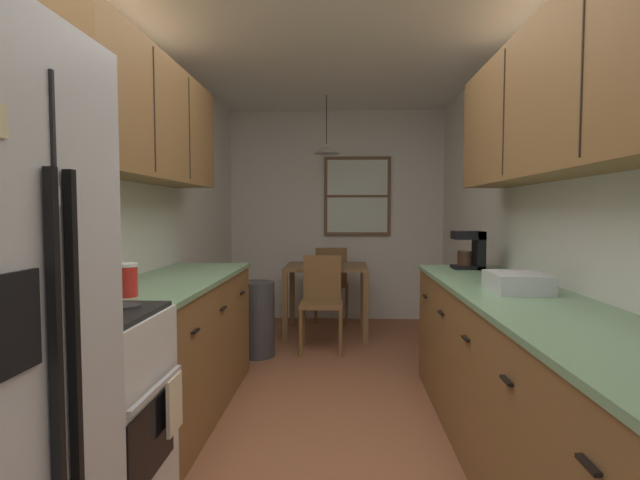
{
  "coord_description": "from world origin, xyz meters",
  "views": [
    {
      "loc": [
        0.08,
        -2.43,
        1.32
      ],
      "look_at": [
        -0.1,
        1.43,
        1.1
      ],
      "focal_mm": 27.56,
      "sensor_mm": 36.0,
      "label": 1
    }
  ],
  "objects_px": {
    "dining_chair_near": "(322,298)",
    "coffee_maker": "(472,249)",
    "microwave_over_range": "(36,128)",
    "dining_chair_far": "(331,281)",
    "dish_rack": "(517,282)",
    "dining_table": "(326,277)",
    "trash_bin": "(257,319)",
    "storage_canister": "(126,280)",
    "table_serving_bowl": "(317,263)",
    "stove_range": "(74,425)"
  },
  "relations": [
    {
      "from": "dining_chair_far",
      "to": "coffee_maker",
      "type": "height_order",
      "value": "coffee_maker"
    },
    {
      "from": "storage_canister",
      "to": "table_serving_bowl",
      "type": "distance_m",
      "value": 2.88
    },
    {
      "from": "table_serving_bowl",
      "to": "dish_rack",
      "type": "bearing_deg",
      "value": -64.62
    },
    {
      "from": "dining_chair_far",
      "to": "trash_bin",
      "type": "height_order",
      "value": "dining_chair_far"
    },
    {
      "from": "dining_chair_near",
      "to": "microwave_over_range",
      "type": "bearing_deg",
      "value": -109.51
    },
    {
      "from": "dining_chair_near",
      "to": "dish_rack",
      "type": "height_order",
      "value": "dish_rack"
    },
    {
      "from": "trash_bin",
      "to": "storage_canister",
      "type": "relative_size",
      "value": 4.13
    },
    {
      "from": "dining_table",
      "to": "trash_bin",
      "type": "relative_size",
      "value": 1.27
    },
    {
      "from": "dining_chair_near",
      "to": "table_serving_bowl",
      "type": "distance_m",
      "value": 0.57
    },
    {
      "from": "dining_chair_far",
      "to": "dish_rack",
      "type": "distance_m",
      "value": 3.41
    },
    {
      "from": "dining_table",
      "to": "dining_chair_near",
      "type": "distance_m",
      "value": 0.6
    },
    {
      "from": "coffee_maker",
      "to": "stove_range",
      "type": "bearing_deg",
      "value": -138.35
    },
    {
      "from": "dining_chair_near",
      "to": "storage_canister",
      "type": "xyz_separation_m",
      "value": [
        -0.88,
        -2.27,
        0.48
      ]
    },
    {
      "from": "dining_chair_far",
      "to": "trash_bin",
      "type": "xyz_separation_m",
      "value": [
        -0.65,
        -1.43,
        -0.16
      ]
    },
    {
      "from": "microwave_over_range",
      "to": "dining_chair_near",
      "type": "height_order",
      "value": "microwave_over_range"
    },
    {
      "from": "dining_table",
      "to": "trash_bin",
      "type": "xyz_separation_m",
      "value": [
        -0.61,
        -0.84,
        -0.28
      ]
    },
    {
      "from": "storage_canister",
      "to": "dish_rack",
      "type": "bearing_deg",
      "value": 6.88
    },
    {
      "from": "microwave_over_range",
      "to": "coffee_maker",
      "type": "relative_size",
      "value": 2.05
    },
    {
      "from": "dining_table",
      "to": "dining_chair_far",
      "type": "bearing_deg",
      "value": 86.1
    },
    {
      "from": "dish_rack",
      "to": "microwave_over_range",
      "type": "bearing_deg",
      "value": -160.21
    },
    {
      "from": "trash_bin",
      "to": "dining_chair_far",
      "type": "bearing_deg",
      "value": 65.67
    },
    {
      "from": "dining_chair_far",
      "to": "coffee_maker",
      "type": "xyz_separation_m",
      "value": [
        1.09,
        -2.16,
        0.55
      ]
    },
    {
      "from": "microwave_over_range",
      "to": "coffee_maker",
      "type": "xyz_separation_m",
      "value": [
        2.15,
        1.81,
        -0.6
      ]
    },
    {
      "from": "dining_chair_near",
      "to": "storage_canister",
      "type": "height_order",
      "value": "storage_canister"
    },
    {
      "from": "trash_bin",
      "to": "coffee_maker",
      "type": "relative_size",
      "value": 2.45
    },
    {
      "from": "dining_chair_near",
      "to": "dining_chair_far",
      "type": "distance_m",
      "value": 1.18
    },
    {
      "from": "dining_chair_near",
      "to": "coffee_maker",
      "type": "height_order",
      "value": "coffee_maker"
    },
    {
      "from": "dish_rack",
      "to": "storage_canister",
      "type": "bearing_deg",
      "value": -173.12
    },
    {
      "from": "stove_range",
      "to": "dining_table",
      "type": "bearing_deg",
      "value": 75.09
    },
    {
      "from": "stove_range",
      "to": "microwave_over_range",
      "type": "bearing_deg",
      "value": 179.97
    },
    {
      "from": "microwave_over_range",
      "to": "trash_bin",
      "type": "distance_m",
      "value": 2.88
    },
    {
      "from": "stove_range",
      "to": "trash_bin",
      "type": "xyz_separation_m",
      "value": [
        0.29,
        2.54,
        -0.13
      ]
    },
    {
      "from": "coffee_maker",
      "to": "storage_canister",
      "type": "bearing_deg",
      "value": -147.69
    },
    {
      "from": "stove_range",
      "to": "dish_rack",
      "type": "relative_size",
      "value": 3.24
    },
    {
      "from": "stove_range",
      "to": "coffee_maker",
      "type": "height_order",
      "value": "coffee_maker"
    },
    {
      "from": "stove_range",
      "to": "table_serving_bowl",
      "type": "relative_size",
      "value": 5.47
    },
    {
      "from": "coffee_maker",
      "to": "dining_table",
      "type": "bearing_deg",
      "value": 125.79
    },
    {
      "from": "stove_range",
      "to": "dish_rack",
      "type": "height_order",
      "value": "stove_range"
    },
    {
      "from": "microwave_over_range",
      "to": "dining_table",
      "type": "height_order",
      "value": "microwave_over_range"
    },
    {
      "from": "trash_bin",
      "to": "dish_rack",
      "type": "bearing_deg",
      "value": -46.13
    },
    {
      "from": "dining_chair_near",
      "to": "table_serving_bowl",
      "type": "bearing_deg",
      "value": 97.91
    },
    {
      "from": "trash_bin",
      "to": "table_serving_bowl",
      "type": "height_order",
      "value": "table_serving_bowl"
    },
    {
      "from": "dining_chair_near",
      "to": "dining_chair_far",
      "type": "xyz_separation_m",
      "value": [
        0.06,
        1.17,
        0.0
      ]
    },
    {
      "from": "dining_chair_near",
      "to": "coffee_maker",
      "type": "bearing_deg",
      "value": -40.37
    },
    {
      "from": "trash_bin",
      "to": "dining_chair_near",
      "type": "bearing_deg",
      "value": 23.59
    },
    {
      "from": "stove_range",
      "to": "table_serving_bowl",
      "type": "xyz_separation_m",
      "value": [
        0.81,
        3.28,
        0.31
      ]
    },
    {
      "from": "microwave_over_range",
      "to": "trash_bin",
      "type": "bearing_deg",
      "value": 80.87
    },
    {
      "from": "microwave_over_range",
      "to": "trash_bin",
      "type": "xyz_separation_m",
      "value": [
        0.41,
        2.54,
        -1.31
      ]
    },
    {
      "from": "dining_table",
      "to": "dining_chair_far",
      "type": "height_order",
      "value": "dining_chair_far"
    },
    {
      "from": "stove_range",
      "to": "dish_rack",
      "type": "bearing_deg",
      "value": 20.82
    }
  ]
}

